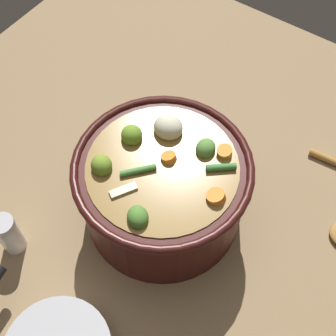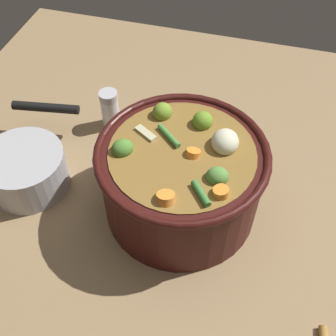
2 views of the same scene
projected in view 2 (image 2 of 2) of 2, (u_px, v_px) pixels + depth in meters
The scene contains 4 objects.
ground_plane at pixel (180, 205), 0.75m from camera, with size 1.10×1.10×0.00m, color #8C704C.
cooking_pot at pixel (181, 178), 0.69m from camera, with size 0.27×0.27×0.17m.
salt_shaker at pixel (110, 109), 0.85m from camera, with size 0.04×0.04×0.08m.
small_saucepan at pixel (27, 168), 0.75m from camera, with size 0.23×0.16×0.07m.
Camera 2 is at (-0.42, -0.10, 0.61)m, focal length 45.13 mm.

